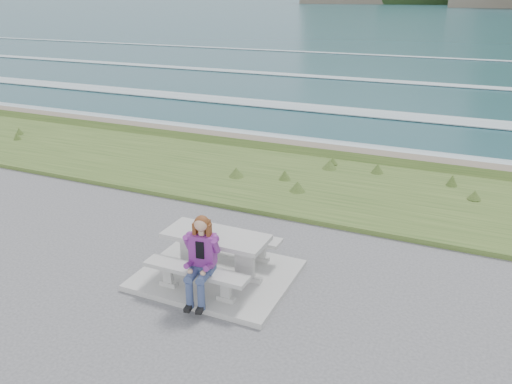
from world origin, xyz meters
TOP-DOWN VIEW (x-y plane):
  - concrete_slab at (0.00, 0.00)m, footprint 2.60×2.10m
  - picnic_table at (0.00, 0.00)m, footprint 1.80×0.75m
  - bench_landward at (0.00, -0.70)m, footprint 1.80×0.35m
  - bench_seaward at (0.00, 0.70)m, footprint 1.80×0.35m
  - grass_verge at (0.00, 5.00)m, footprint 160.00×4.50m
  - shore_drop at (0.00, 7.90)m, footprint 160.00×0.80m
  - ocean at (0.00, 25.09)m, footprint 1600.00×1600.00m
  - seated_woman at (0.16, -0.83)m, footprint 0.49×0.74m

SIDE VIEW (x-z plane):
  - ocean at x=0.00m, z-range -1.79..-1.70m
  - grass_verge at x=0.00m, z-range -0.11..0.11m
  - shore_drop at x=0.00m, z-range -1.10..1.10m
  - concrete_slab at x=0.00m, z-range 0.00..0.10m
  - bench_landward at x=0.00m, z-range 0.22..0.67m
  - bench_seaward at x=0.00m, z-range 0.22..0.67m
  - seated_woman at x=0.16m, z-range -0.08..1.31m
  - picnic_table at x=0.00m, z-range 0.31..1.06m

